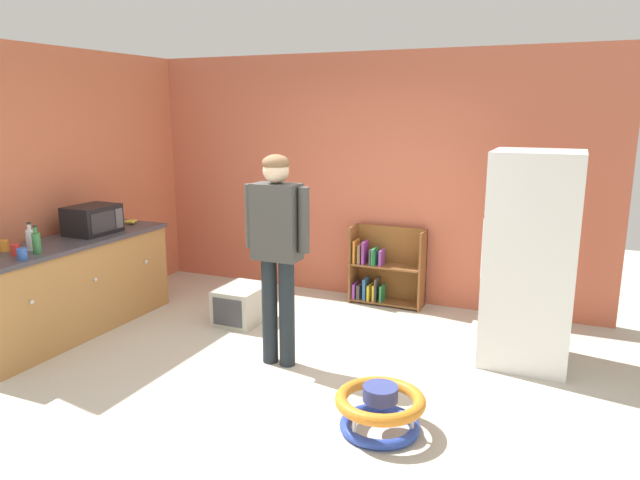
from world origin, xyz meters
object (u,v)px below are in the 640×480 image
object	(u,v)px
banana_bunch	(132,221)
blue_cup	(22,254)
pet_carrier	(242,304)
red_cup	(16,250)
kitchen_counter	(71,287)
refrigerator	(531,259)
standing_person	(277,241)
microwave	(93,220)
bookshelf	(383,270)
green_glass_bottle	(37,242)
clear_bottle	(30,239)
orange_cup	(4,246)
baby_walker	(380,409)

from	to	relation	value
banana_bunch	blue_cup	world-z (taller)	blue_cup
pet_carrier	red_cup	bearing A→B (deg)	-131.02
kitchen_counter	refrigerator	world-z (taller)	refrigerator
standing_person	microwave	size ratio (longest dim) A/B	3.66
bookshelf	green_glass_bottle	size ratio (longest dim) A/B	3.46
refrigerator	clear_bottle	xyz separation A→B (m)	(-4.01, -1.45, 0.11)
refrigerator	clear_bottle	world-z (taller)	refrigerator
standing_person	microwave	distance (m)	2.15
clear_bottle	green_glass_bottle	world-z (taller)	same
bookshelf	microwave	size ratio (longest dim) A/B	1.77
red_cup	orange_cup	size ratio (longest dim) A/B	1.00
refrigerator	standing_person	world-z (taller)	refrigerator
orange_cup	kitchen_counter	bearing A→B (deg)	72.08
microwave	green_glass_bottle	size ratio (longest dim) A/B	1.95
standing_person	green_glass_bottle	distance (m)	2.06
microwave	orange_cup	world-z (taller)	microwave
kitchen_counter	orange_cup	size ratio (longest dim) A/B	22.51
bookshelf	kitchen_counter	bearing A→B (deg)	-140.64
standing_person	clear_bottle	world-z (taller)	standing_person
kitchen_counter	orange_cup	distance (m)	0.74
green_glass_bottle	blue_cup	world-z (taller)	green_glass_bottle
orange_cup	clear_bottle	bearing A→B (deg)	32.30
clear_bottle	microwave	bearing A→B (deg)	91.49
banana_bunch	green_glass_bottle	world-z (taller)	green_glass_bottle
kitchen_counter	baby_walker	distance (m)	3.30
bookshelf	banana_bunch	world-z (taller)	banana_bunch
banana_bunch	clear_bottle	distance (m)	1.29
bookshelf	clear_bottle	xyz separation A→B (m)	(-2.44, -2.42, 0.63)
microwave	banana_bunch	distance (m)	0.56
orange_cup	baby_walker	bearing A→B (deg)	-0.12
baby_walker	blue_cup	xyz separation A→B (m)	(-3.02, -0.14, 0.79)
baby_walker	green_glass_bottle	distance (m)	3.19
blue_cup	orange_cup	bearing A→B (deg)	159.39
banana_bunch	blue_cup	size ratio (longest dim) A/B	1.67
baby_walker	red_cup	world-z (taller)	red_cup
baby_walker	orange_cup	bearing A→B (deg)	179.88
baby_walker	microwave	world-z (taller)	microwave
kitchen_counter	green_glass_bottle	size ratio (longest dim) A/B	8.69
pet_carrier	blue_cup	distance (m)	2.06
pet_carrier	standing_person	bearing A→B (deg)	-42.62
microwave	green_glass_bottle	distance (m)	0.84
standing_person	banana_bunch	size ratio (longest dim) A/B	11.09
standing_person	green_glass_bottle	size ratio (longest dim) A/B	7.13
standing_person	baby_walker	size ratio (longest dim) A/B	2.91
kitchen_counter	baby_walker	world-z (taller)	kitchen_counter
pet_carrier	clear_bottle	xyz separation A→B (m)	(-1.32, -1.29, 0.82)
standing_person	red_cup	world-z (taller)	standing_person
kitchen_counter	bookshelf	distance (m)	3.18
blue_cup	pet_carrier	bearing A→B (deg)	54.52
baby_walker	clear_bottle	world-z (taller)	clear_bottle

